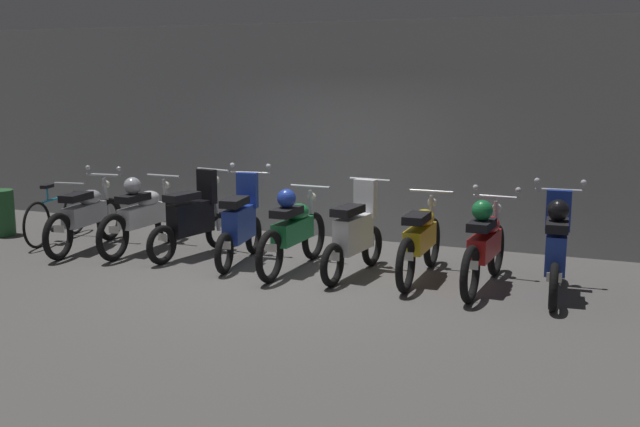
# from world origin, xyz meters

# --- Properties ---
(ground_plane) EXTENTS (80.00, 80.00, 0.00)m
(ground_plane) POSITION_xyz_m (0.00, 0.00, 0.00)
(ground_plane) COLOR #565451
(back_wall) EXTENTS (16.00, 0.30, 3.26)m
(back_wall) POSITION_xyz_m (0.00, 2.68, 1.63)
(back_wall) COLOR gray
(back_wall) RESTS_ON ground
(motorbike_slot_0) EXTENTS (0.59, 1.95, 1.15)m
(motorbike_slot_0) POSITION_xyz_m (-3.24, 0.39, 0.49)
(motorbike_slot_0) COLOR black
(motorbike_slot_0) RESTS_ON ground
(motorbike_slot_1) EXTENTS (0.56, 1.95, 1.08)m
(motorbike_slot_1) POSITION_xyz_m (-2.43, 0.61, 0.53)
(motorbike_slot_1) COLOR black
(motorbike_slot_1) RESTS_ON ground
(motorbike_slot_2) EXTENTS (0.57, 1.67, 1.18)m
(motorbike_slot_2) POSITION_xyz_m (-1.61, 0.64, 0.52)
(motorbike_slot_2) COLOR black
(motorbike_slot_2) RESTS_ON ground
(motorbike_slot_3) EXTENTS (0.58, 1.68, 1.29)m
(motorbike_slot_3) POSITION_xyz_m (-0.81, 0.53, 0.53)
(motorbike_slot_3) COLOR black
(motorbike_slot_3) RESTS_ON ground
(motorbike_slot_4) EXTENTS (0.56, 1.95, 1.08)m
(motorbike_slot_4) POSITION_xyz_m (0.00, 0.43, 0.53)
(motorbike_slot_4) COLOR black
(motorbike_slot_4) RESTS_ON ground
(motorbike_slot_5) EXTENTS (0.56, 1.68, 1.18)m
(motorbike_slot_5) POSITION_xyz_m (0.81, 0.50, 0.52)
(motorbike_slot_5) COLOR black
(motorbike_slot_5) RESTS_ON ground
(motorbike_slot_6) EXTENTS (0.56, 1.95, 1.03)m
(motorbike_slot_6) POSITION_xyz_m (1.62, 0.64, 0.49)
(motorbike_slot_6) COLOR black
(motorbike_slot_6) RESTS_ON ground
(motorbike_slot_7) EXTENTS (0.59, 1.95, 1.15)m
(motorbike_slot_7) POSITION_xyz_m (2.43, 0.51, 0.53)
(motorbike_slot_7) COLOR black
(motorbike_slot_7) RESTS_ON ground
(motorbike_slot_8) EXTENTS (0.59, 1.68, 1.29)m
(motorbike_slot_8) POSITION_xyz_m (3.23, 0.48, 0.57)
(motorbike_slot_8) COLOR black
(motorbike_slot_8) RESTS_ON ground
(bicycle) EXTENTS (0.50, 1.71, 0.89)m
(bicycle) POSITION_xyz_m (-4.03, 0.70, 0.36)
(bicycle) COLOR black
(bicycle) RESTS_ON ground
(trash_bin) EXTENTS (0.43, 0.43, 0.72)m
(trash_bin) POSITION_xyz_m (-5.10, 0.66, 0.36)
(trash_bin) COLOR #26592D
(trash_bin) RESTS_ON ground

